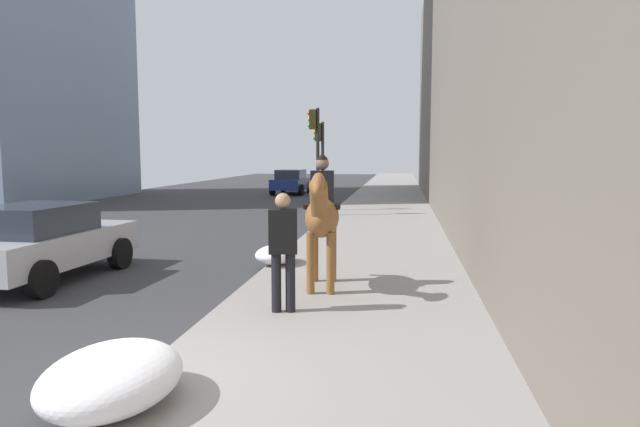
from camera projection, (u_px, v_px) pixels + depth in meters
sidewalk_slab at (321, 402)px, 5.25m from camera, size 120.00×3.92×0.12m
mounted_horse_near at (322, 215)px, 9.29m from camera, size 2.15×0.68×2.26m
pedestrian_greeting at (283, 244)px, 7.93m from camera, size 0.33×0.44×1.70m
car_near_lane at (291, 181)px, 33.01m from camera, size 4.13×2.00×1.44m
car_mid_lane at (41, 241)px, 10.44m from camera, size 3.99×2.03×1.44m
traffic_light_near_curb at (315, 145)px, 20.29m from camera, size 0.20×0.44×3.99m
traffic_light_far_curb at (320, 152)px, 22.20m from camera, size 0.20×0.44×3.60m
snow_pile_near at (112, 378)px, 5.00m from camera, size 1.52×1.17×0.53m
snow_pile_far at (276, 255)px, 11.52m from camera, size 1.09×0.83×0.38m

